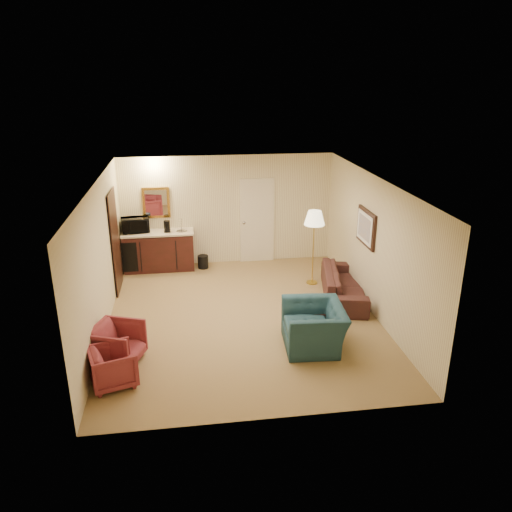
# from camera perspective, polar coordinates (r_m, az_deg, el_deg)

# --- Properties ---
(ground) EXTENTS (6.00, 6.00, 0.00)m
(ground) POSITION_cam_1_polar(r_m,az_deg,el_deg) (9.57, -1.50, -6.97)
(ground) COLOR #96754C
(ground) RESTS_ON ground
(room_walls) EXTENTS (5.02, 6.01, 2.61)m
(room_walls) POSITION_cam_1_polar(r_m,az_deg,el_deg) (9.64, -2.71, 4.21)
(room_walls) COLOR beige
(room_walls) RESTS_ON ground
(wetbar_cabinet) EXTENTS (1.64, 0.58, 0.92)m
(wetbar_cabinet) POSITION_cam_1_polar(r_m,az_deg,el_deg) (11.86, -11.03, 0.59)
(wetbar_cabinet) COLOR #3A1412
(wetbar_cabinet) RESTS_ON ground
(sofa) EXTENTS (1.00, 2.11, 0.79)m
(sofa) POSITION_cam_1_polar(r_m,az_deg,el_deg) (10.34, 10.02, -2.70)
(sofa) COLOR black
(sofa) RESTS_ON ground
(teal_armchair) EXTENTS (0.80, 1.16, 0.98)m
(teal_armchair) POSITION_cam_1_polar(r_m,az_deg,el_deg) (8.46, 6.67, -7.26)
(teal_armchair) COLOR #204650
(teal_armchair) RESTS_ON ground
(rose_chair_near) EXTENTS (0.87, 0.90, 0.73)m
(rose_chair_near) POSITION_cam_1_polar(r_m,az_deg,el_deg) (8.30, -15.55, -9.49)
(rose_chair_near) COLOR #8E2E41
(rose_chair_near) RESTS_ON ground
(rose_chair_far) EXTENTS (0.75, 0.78, 0.65)m
(rose_chair_far) POSITION_cam_1_polar(r_m,az_deg,el_deg) (7.82, -16.02, -11.86)
(rose_chair_far) COLOR #8E2E41
(rose_chair_far) RESTS_ON ground
(coffee_table) EXTENTS (0.75, 0.54, 0.41)m
(coffee_table) POSITION_cam_1_polar(r_m,az_deg,el_deg) (9.06, 6.55, -7.30)
(coffee_table) COLOR black
(coffee_table) RESTS_ON ground
(floor_lamp) EXTENTS (0.55, 0.55, 1.65)m
(floor_lamp) POSITION_cam_1_polar(r_m,az_deg,el_deg) (10.80, 6.56, 0.95)
(floor_lamp) COLOR gold
(floor_lamp) RESTS_ON ground
(waste_bin) EXTENTS (0.33, 0.33, 0.31)m
(waste_bin) POSITION_cam_1_polar(r_m,az_deg,el_deg) (11.88, -6.07, -0.66)
(waste_bin) COLOR black
(waste_bin) RESTS_ON ground
(microwave) EXTENTS (0.65, 0.44, 0.41)m
(microwave) POSITION_cam_1_polar(r_m,az_deg,el_deg) (11.77, -13.66, 3.65)
(microwave) COLOR black
(microwave) RESTS_ON wetbar_cabinet
(coffee_maker) EXTENTS (0.18, 0.18, 0.27)m
(coffee_maker) POSITION_cam_1_polar(r_m,az_deg,el_deg) (11.64, -10.14, 3.36)
(coffee_maker) COLOR black
(coffee_maker) RESTS_ON wetbar_cabinet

